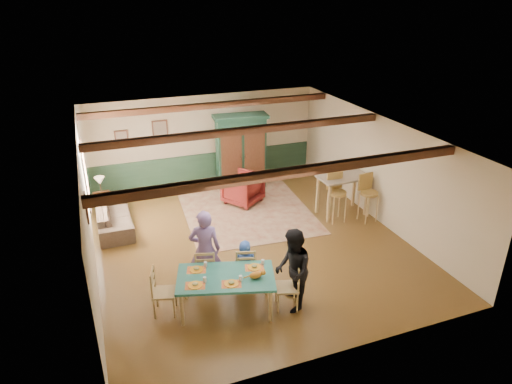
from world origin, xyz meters
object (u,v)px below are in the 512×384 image
object	(u,v)px
dining_table	(226,293)
bar_stool_left	(337,198)
dining_chair_far_right	(245,267)
bar_stool_right	(369,199)
dining_chair_end_left	(164,291)
table_lamp	(100,186)
end_table	(103,203)
armoire	(241,152)
dining_chair_end_right	(287,286)
counter_table	(342,195)
dining_chair_far_left	(206,268)
person_man	(205,250)
cat	(256,274)
sofa	(114,216)
armchair	(243,188)
person_woman	(293,270)

from	to	relation	value
dining_table	bar_stool_left	distance (m)	4.46
dining_chair_far_right	bar_stool_right	distance (m)	4.24
dining_chair_end_left	table_lamp	bearing A→B (deg)	25.99
end_table	armoire	bearing A→B (deg)	4.85
dining_chair_end_right	counter_table	distance (m)	4.28
dining_chair_far_left	dining_chair_far_right	xyz separation A→B (m)	(0.75, -0.22, 0.00)
person_man	cat	xyz separation A→B (m)	(0.64, -1.11, -0.02)
end_table	bar_stool_left	world-z (taller)	bar_stool_left
dining_chair_far_right	sofa	world-z (taller)	dining_chair_far_right
person_man	armchair	distance (m)	4.03
dining_chair_far_right	person_man	world-z (taller)	person_man
dining_chair_end_left	cat	xyz separation A→B (m)	(1.58, -0.57, 0.36)
dining_chair_far_left	end_table	distance (m)	4.67
person_woman	cat	distance (m)	0.70
cat	end_table	distance (m)	5.90
dining_table	bar_stool_right	xyz separation A→B (m)	(4.49, 2.18, 0.26)
bar_stool_left	armchair	bearing A→B (deg)	137.50
cat	table_lamp	size ratio (longest dim) A/B	0.74
dining_table	end_table	size ratio (longest dim) A/B	3.37
dining_table	person_man	world-z (taller)	person_man
person_woman	armchair	distance (m)	4.76
sofa	bar_stool_left	xyz separation A→B (m)	(5.40, -1.65, 0.34)
cat	armoire	world-z (taller)	armoire
end_table	bar_stool_right	bearing A→B (deg)	-24.80
dining_chair_far_right	table_lamp	distance (m)	5.19
end_table	table_lamp	distance (m)	0.50
dining_chair_end_right	armchair	world-z (taller)	dining_chair_end_right
dining_table	end_table	bearing A→B (deg)	110.23
end_table	bar_stool_left	bearing A→B (deg)	-25.52
dining_chair_end_right	bar_stool_left	bearing A→B (deg)	152.88
armchair	bar_stool_right	world-z (taller)	bar_stool_right
dining_chair_far_right	counter_table	xyz separation A→B (m)	(3.48, 2.19, 0.08)
dining_chair_far_right	dining_chair_end_right	world-z (taller)	same
bar_stool_right	counter_table	bearing A→B (deg)	121.81
armchair	sofa	bearing A→B (deg)	-31.73
dining_chair_far_left	bar_stool_left	bearing A→B (deg)	-140.49
armoire	person_woman	bearing A→B (deg)	-93.96
person_woman	armoire	xyz separation A→B (m)	(0.99, 5.82, 0.30)
dining_chair_end_left	bar_stool_right	distance (m)	5.88
dining_chair_end_right	cat	xyz separation A→B (m)	(-0.59, 0.07, 0.36)
end_table	cat	bearing A→B (deg)	-66.11
armoire	counter_table	xyz separation A→B (m)	(1.89, -2.71, -0.57)
person_man	sofa	bearing A→B (deg)	-48.24
dining_chair_far_right	counter_table	distance (m)	4.11
dining_chair_far_left	cat	world-z (taller)	dining_chair_far_left
dining_chair_end_left	person_man	size ratio (longest dim) A/B	0.55
person_man	armchair	bearing A→B (deg)	-103.12
dining_chair_end_left	cat	size ratio (longest dim) A/B	2.64
cat	armoire	xyz separation A→B (m)	(1.68, 5.72, 0.29)
dining_chair_far_left	dining_chair_end_right	xyz separation A→B (m)	(1.26, -1.11, 0.00)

